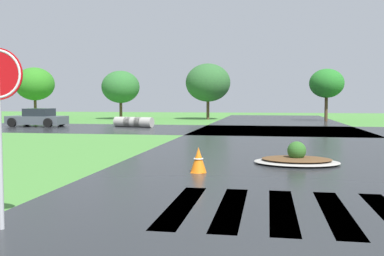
{
  "coord_description": "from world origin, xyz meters",
  "views": [
    {
      "loc": [
        -0.71,
        -3.87,
        1.94
      ],
      "look_at": [
        -3.49,
        12.03,
        0.88
      ],
      "focal_mm": 40.94,
      "sensor_mm": 36.0,
      "label": 1
    }
  ],
  "objects_px": {
    "median_island": "(297,159)",
    "car_blue_compact": "(38,118)",
    "drainage_pipe_stack": "(134,122)",
    "traffic_cone": "(198,160)"
  },
  "relations": [
    {
      "from": "drainage_pipe_stack",
      "to": "car_blue_compact",
      "type": "bearing_deg",
      "value": -175.75
    },
    {
      "from": "car_blue_compact",
      "to": "median_island",
      "type": "bearing_deg",
      "value": 139.79
    },
    {
      "from": "drainage_pipe_stack",
      "to": "traffic_cone",
      "type": "xyz_separation_m",
      "value": [
        7.46,
        -18.0,
        -0.02
      ]
    },
    {
      "from": "median_island",
      "to": "car_blue_compact",
      "type": "bearing_deg",
      "value": 137.92
    },
    {
      "from": "median_island",
      "to": "drainage_pipe_stack",
      "type": "relative_size",
      "value": 0.84
    },
    {
      "from": "median_island",
      "to": "car_blue_compact",
      "type": "height_order",
      "value": "car_blue_compact"
    },
    {
      "from": "median_island",
      "to": "traffic_cone",
      "type": "height_order",
      "value": "median_island"
    },
    {
      "from": "car_blue_compact",
      "to": "drainage_pipe_stack",
      "type": "bearing_deg",
      "value": -173.89
    },
    {
      "from": "car_blue_compact",
      "to": "drainage_pipe_stack",
      "type": "height_order",
      "value": "car_blue_compact"
    },
    {
      "from": "median_island",
      "to": "traffic_cone",
      "type": "relative_size",
      "value": 3.75
    }
  ]
}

